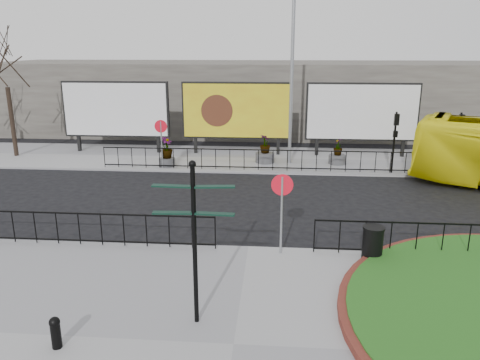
# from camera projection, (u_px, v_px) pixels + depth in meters

# --- Properties ---
(ground) EXTENTS (90.00, 90.00, 0.00)m
(ground) POSITION_uv_depth(u_px,v_px,m) (248.00, 250.00, 14.65)
(ground) COLOR black
(ground) RESTS_ON ground
(pavement_near) EXTENTS (30.00, 10.00, 0.12)m
(pavement_near) POSITION_uv_depth(u_px,v_px,m) (234.00, 346.00, 9.85)
(pavement_near) COLOR gray
(pavement_near) RESTS_ON ground
(pavement_far) EXTENTS (44.00, 6.00, 0.12)m
(pavement_far) POSITION_uv_depth(u_px,v_px,m) (262.00, 159.00, 26.13)
(pavement_far) COLOR gray
(pavement_far) RESTS_ON ground
(railing_near_left) EXTENTS (10.00, 0.10, 1.10)m
(railing_near_left) POSITION_uv_depth(u_px,v_px,m) (57.00, 228.00, 14.64)
(railing_near_left) COLOR black
(railing_near_left) RESTS_ON pavement_near
(railing_near_right) EXTENTS (9.00, 0.10, 1.10)m
(railing_near_right) POSITION_uv_depth(u_px,v_px,m) (469.00, 240.00, 13.68)
(railing_near_right) COLOR black
(railing_near_right) RESTS_ON pavement_near
(railing_far) EXTENTS (18.00, 0.10, 1.10)m
(railing_far) POSITION_uv_depth(u_px,v_px,m) (280.00, 160.00, 23.30)
(railing_far) COLOR black
(railing_far) RESTS_ON pavement_far
(speed_sign_far) EXTENTS (0.64, 0.07, 2.47)m
(speed_sign_far) POSITION_uv_depth(u_px,v_px,m) (161.00, 133.00, 23.51)
(speed_sign_far) COLOR gray
(speed_sign_far) RESTS_ON pavement_far
(speed_sign_near) EXTENTS (0.64, 0.07, 2.47)m
(speed_sign_near) POSITION_uv_depth(u_px,v_px,m) (282.00, 196.00, 13.67)
(speed_sign_near) COLOR gray
(speed_sign_near) RESTS_ON pavement_near
(billboard_left) EXTENTS (6.20, 0.31, 4.10)m
(billboard_left) POSITION_uv_depth(u_px,v_px,m) (116.00, 110.00, 27.01)
(billboard_left) COLOR black
(billboard_left) RESTS_ON pavement_far
(billboard_mid) EXTENTS (6.20, 0.31, 4.10)m
(billboard_mid) POSITION_uv_depth(u_px,v_px,m) (236.00, 111.00, 26.48)
(billboard_mid) COLOR black
(billboard_mid) RESTS_ON pavement_far
(billboard_right) EXTENTS (6.20, 0.31, 4.10)m
(billboard_right) POSITION_uv_depth(u_px,v_px,m) (362.00, 112.00, 25.94)
(billboard_right) COLOR black
(billboard_right) RESTS_ON pavement_far
(lamp_post) EXTENTS (0.74, 0.18, 9.23)m
(lamp_post) POSITION_uv_depth(u_px,v_px,m) (292.00, 73.00, 23.74)
(lamp_post) COLOR gray
(lamp_post) RESTS_ON pavement_far
(signal_pole_a) EXTENTS (0.22, 0.26, 3.00)m
(signal_pole_a) POSITION_uv_depth(u_px,v_px,m) (395.00, 133.00, 22.52)
(signal_pole_a) COLOR black
(signal_pole_a) RESTS_ON pavement_far
(signal_pole_b) EXTENTS (0.22, 0.26, 3.00)m
(signal_pole_b) POSITION_uv_depth(u_px,v_px,m) (459.00, 134.00, 22.29)
(signal_pole_b) COLOR black
(signal_pole_b) RESTS_ON pavement_far
(tree_left) EXTENTS (2.00, 2.00, 7.00)m
(tree_left) POSITION_uv_depth(u_px,v_px,m) (8.00, 94.00, 25.74)
(tree_left) COLOR #2D2119
(tree_left) RESTS_ON pavement_far
(building_backdrop) EXTENTS (40.00, 10.00, 5.00)m
(building_backdrop) POSITION_uv_depth(u_px,v_px,m) (267.00, 96.00, 35.04)
(building_backdrop) COLOR slate
(building_backdrop) RESTS_ON ground
(fingerpost_sign) EXTENTS (1.77, 0.30, 3.77)m
(fingerpost_sign) POSITION_uv_depth(u_px,v_px,m) (194.00, 228.00, 10.03)
(fingerpost_sign) COLOR black
(fingerpost_sign) RESTS_ON pavement_near
(bollard) EXTENTS (0.23, 0.23, 0.71)m
(bollard) POSITION_uv_depth(u_px,v_px,m) (55.00, 331.00, 9.62)
(bollard) COLOR black
(bollard) RESTS_ON pavement_near
(litter_bin) EXTENTS (0.63, 0.63, 1.04)m
(litter_bin) POSITION_uv_depth(u_px,v_px,m) (373.00, 243.00, 13.54)
(litter_bin) COLOR black
(litter_bin) RESTS_ON pavement_near
(planter_a) EXTENTS (0.84, 0.84, 1.53)m
(planter_a) POSITION_uv_depth(u_px,v_px,m) (167.00, 154.00, 24.16)
(planter_a) COLOR #4C4C4F
(planter_a) RESTS_ON pavement_far
(planter_b) EXTENTS (1.00, 1.00, 1.51)m
(planter_b) POSITION_uv_depth(u_px,v_px,m) (265.00, 152.00, 24.99)
(planter_b) COLOR #4C4C4F
(planter_b) RESTS_ON pavement_far
(planter_c) EXTENTS (0.91, 0.91, 1.35)m
(planter_c) POSITION_uv_depth(u_px,v_px,m) (337.00, 155.00, 24.72)
(planter_c) COLOR #4C4C4F
(planter_c) RESTS_ON pavement_far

